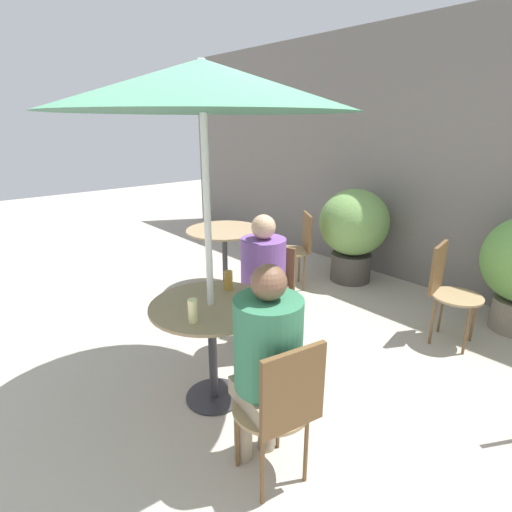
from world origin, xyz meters
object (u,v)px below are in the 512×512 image
(cafe_table_near, at_px, (212,325))
(bistro_chair_2, at_px, (299,244))
(bistro_chair_1, at_px, (271,288))
(umbrella, at_px, (202,87))
(potted_plant_0, at_px, (354,228))
(seated_person_1, at_px, (262,275))
(beer_glass_0, at_px, (228,281))
(seated_person_0, at_px, (266,356))
(cafe_table_far, at_px, (225,242))
(bistro_chair_4, at_px, (447,285))
(beer_glass_1, at_px, (193,311))
(bistro_chair_0, at_px, (282,403))

(cafe_table_near, bearing_deg, bistro_chair_2, 117.59)
(bistro_chair_1, height_order, bistro_chair_2, same)
(umbrella, bearing_deg, potted_plant_0, 105.75)
(seated_person_1, relative_size, beer_glass_0, 8.49)
(seated_person_0, height_order, beer_glass_0, seated_person_0)
(cafe_table_near, height_order, cafe_table_far, same)
(seated_person_0, bearing_deg, bistro_chair_4, -168.78)
(cafe_table_near, distance_m, beer_glass_0, 0.35)
(seated_person_1, height_order, beer_glass_0, seated_person_1)
(beer_glass_0, height_order, umbrella, umbrella)
(beer_glass_1, bearing_deg, beer_glass_0, 118.53)
(bistro_chair_2, distance_m, seated_person_0, 2.72)
(cafe_table_near, bearing_deg, seated_person_1, 109.05)
(beer_glass_0, distance_m, beer_glass_1, 0.52)
(cafe_table_near, xyz_separation_m, bistro_chair_0, (0.84, -0.16, -0.04))
(bistro_chair_0, bearing_deg, cafe_table_far, -109.87)
(bistro_chair_4, bearing_deg, bistro_chair_0, 173.53)
(seated_person_1, bearing_deg, beer_glass_0, -94.00)
(seated_person_0, xyz_separation_m, seated_person_1, (-0.93, 0.80, -0.02))
(seated_person_0, bearing_deg, potted_plant_0, -141.55)
(cafe_table_far, height_order, beer_glass_1, beer_glass_1)
(seated_person_1, xyz_separation_m, beer_glass_0, (0.12, -0.43, 0.10))
(bistro_chair_2, height_order, umbrella, umbrella)
(bistro_chair_0, height_order, seated_person_0, seated_person_0)
(bistro_chair_2, distance_m, beer_glass_0, 1.97)
(seated_person_0, bearing_deg, cafe_table_near, -90.00)
(bistro_chair_0, distance_m, beer_glass_1, 0.76)
(cafe_table_near, distance_m, seated_person_1, 0.72)
(seated_person_0, distance_m, umbrella, 1.52)
(bistro_chair_2, relative_size, potted_plant_0, 0.78)
(cafe_table_near, height_order, umbrella, umbrella)
(bistro_chair_2, xyz_separation_m, seated_person_1, (0.80, -1.30, 0.17))
(umbrella, bearing_deg, cafe_table_far, 140.63)
(potted_plant_0, xyz_separation_m, umbrella, (0.74, -2.62, 1.41))
(cafe_table_near, bearing_deg, seated_person_0, -10.95)
(potted_plant_0, height_order, umbrella, umbrella)
(beer_glass_1, distance_m, potted_plant_0, 2.98)
(cafe_table_near, xyz_separation_m, bistro_chair_1, (-0.28, 0.81, -0.04))
(bistro_chair_1, bearing_deg, potted_plant_0, 85.19)
(seated_person_0, bearing_deg, bistro_chair_1, -123.18)
(cafe_table_far, height_order, seated_person_1, seated_person_1)
(beer_glass_0, bearing_deg, bistro_chair_1, 106.06)
(cafe_table_near, relative_size, seated_person_0, 0.66)
(bistro_chair_0, bearing_deg, cafe_table_near, -90.00)
(potted_plant_0, bearing_deg, cafe_table_near, -74.25)
(cafe_table_far, xyz_separation_m, bistro_chair_2, (0.49, 0.72, -0.05))
(bistro_chair_4, bearing_deg, cafe_table_far, 99.00)
(bistro_chair_1, xyz_separation_m, potted_plant_0, (-0.46, 1.81, 0.13))
(bistro_chair_2, bearing_deg, umbrella, -27.48)
(bistro_chair_4, bearing_deg, potted_plant_0, 56.89)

